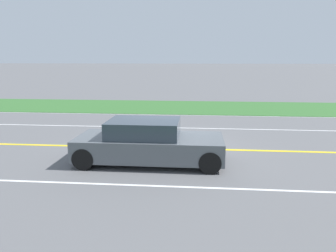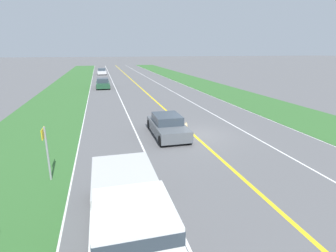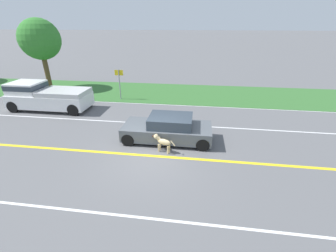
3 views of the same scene
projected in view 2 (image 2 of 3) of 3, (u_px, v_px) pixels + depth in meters
The scene contains 14 objects.
ground_plane at pixel (194, 136), 16.53m from camera, with size 400.00×400.00×0.00m, color #5B5B5E.
centre_divider_line at pixel (194, 135), 16.53m from camera, with size 0.18×160.00×0.01m, color yellow.
lane_edge_line_right at pixel (78, 145), 14.85m from camera, with size 0.14×160.00×0.01m, color white.
lane_edge_line_left at pixel (289, 128), 18.20m from camera, with size 0.14×160.00×0.01m, color white.
lane_dash_same_dir at pixel (139, 140), 15.69m from camera, with size 0.10×160.00×0.01m, color white.
lane_dash_oncoming at pixel (244, 131), 17.36m from camera, with size 0.10×160.00×0.01m, color white.
grass_verge_right at pixel (20, 150), 14.13m from camera, with size 6.00×160.00×0.03m, color #33662D.
grass_verge_left at pixel (325, 125), 18.92m from camera, with size 6.00×160.00×0.03m, color #33662D.
ego_car at pixel (168, 126), 16.42m from camera, with size 1.89×4.38×1.31m.
dog at pixel (186, 126), 16.63m from camera, with size 0.50×1.15×0.84m.
pickup_truck at pixel (129, 208), 7.33m from camera, with size 2.08×5.35×1.84m.
car_trailing_near at pixel (103, 83), 37.09m from camera, with size 1.86×4.74×1.34m.
car_trailing_mid at pixel (102, 72), 57.44m from camera, with size 1.89×4.26×1.33m.
street_sign at pixel (46, 147), 10.46m from camera, with size 0.11×0.64×2.31m.
Camera 2 is at (5.53, 14.79, 5.21)m, focal length 28.00 mm.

